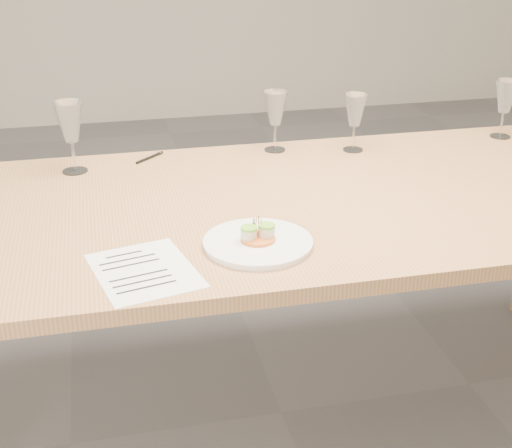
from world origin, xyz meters
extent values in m
plane|color=slate|center=(0.00, 0.00, 0.00)|extent=(7.00, 7.00, 0.00)
cube|color=tan|center=(0.00, 0.00, 0.73)|extent=(2.40, 1.00, 0.04)
cylinder|color=white|center=(-0.14, -0.28, 0.76)|extent=(0.26, 0.26, 0.01)
cylinder|color=white|center=(-0.14, -0.28, 0.76)|extent=(0.27, 0.27, 0.01)
cylinder|color=orange|center=(-0.14, -0.28, 0.77)|extent=(0.08, 0.08, 0.01)
cylinder|color=beige|center=(-0.17, -0.28, 0.79)|extent=(0.04, 0.04, 0.02)
cylinder|color=beige|center=(-0.12, -0.28, 0.79)|extent=(0.04, 0.04, 0.02)
cylinder|color=#87C837|center=(-0.17, -0.28, 0.80)|extent=(0.04, 0.04, 0.01)
cylinder|color=#87C837|center=(-0.12, -0.28, 0.80)|extent=(0.04, 0.04, 0.01)
cylinder|color=#BBBC64|center=(-0.09, -0.32, 0.76)|extent=(0.04, 0.04, 0.00)
cube|color=white|center=(-0.42, -0.34, 0.75)|extent=(0.27, 0.31, 0.00)
cube|color=black|center=(-0.46, -0.25, 0.75)|extent=(0.09, 0.03, 0.00)
cube|color=black|center=(-0.46, -0.28, 0.75)|extent=(0.13, 0.04, 0.00)
cube|color=black|center=(-0.45, -0.31, 0.75)|extent=(0.13, 0.04, 0.00)
cube|color=black|center=(-0.44, -0.37, 0.75)|extent=(0.13, 0.04, 0.00)
cube|color=black|center=(-0.43, -0.39, 0.75)|extent=(0.13, 0.04, 0.00)
cube|color=black|center=(-0.42, -0.42, 0.75)|extent=(0.13, 0.04, 0.00)
cylinder|color=black|center=(-0.34, 0.42, 0.75)|extent=(0.10, 0.09, 0.01)
cube|color=silver|center=(-0.31, 0.45, 0.76)|extent=(0.02, 0.02, 0.00)
cylinder|color=white|center=(-0.58, 0.35, 0.75)|extent=(0.08, 0.08, 0.00)
cylinder|color=white|center=(-0.58, 0.35, 0.80)|extent=(0.01, 0.01, 0.09)
cone|color=white|center=(-0.58, 0.35, 0.91)|extent=(0.09, 0.09, 0.12)
cylinder|color=white|center=(0.08, 0.42, 0.75)|extent=(0.07, 0.07, 0.00)
cylinder|color=white|center=(0.08, 0.42, 0.80)|extent=(0.01, 0.01, 0.09)
cone|color=white|center=(0.08, 0.42, 0.89)|extent=(0.08, 0.08, 0.11)
cylinder|color=white|center=(0.33, 0.36, 0.75)|extent=(0.07, 0.07, 0.00)
cylinder|color=white|center=(0.33, 0.36, 0.79)|extent=(0.01, 0.01, 0.08)
cone|color=white|center=(0.33, 0.36, 0.89)|extent=(0.08, 0.08, 0.10)
cylinder|color=white|center=(0.89, 0.38, 0.75)|extent=(0.07, 0.07, 0.00)
cylinder|color=white|center=(0.89, 0.38, 0.80)|extent=(0.01, 0.01, 0.09)
cone|color=white|center=(0.89, 0.38, 0.90)|extent=(0.08, 0.08, 0.11)
camera|label=1|loc=(-0.49, -1.78, 1.51)|focal=50.00mm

